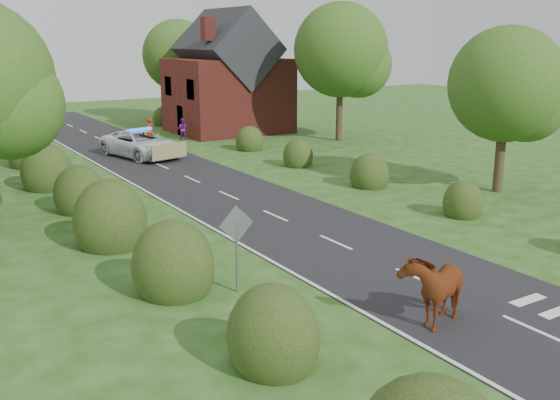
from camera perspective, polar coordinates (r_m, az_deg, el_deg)
ground at (r=19.17m, az=12.43°, el=-7.04°), size 120.00×120.00×0.00m
road at (r=31.10m, az=-7.29°, el=1.54°), size 6.00×70.00×0.02m
road_markings at (r=28.62m, az=-8.41°, el=0.40°), size 4.96×70.00×0.01m
hedgerow_left at (r=25.74m, az=-17.33°, el=-0.06°), size 2.75×50.41×3.00m
hedgerow_right at (r=31.28m, az=6.72°, el=2.65°), size 2.10×45.78×2.10m
tree_right_a at (r=30.31m, az=20.43°, el=9.49°), size 5.33×5.20×7.56m
tree_right_b at (r=43.73m, az=6.01°, el=13.14°), size 6.56×6.40×9.40m
tree_right_c at (r=54.98m, az=-8.97°, el=12.70°), size 6.15×6.00×8.58m
road_sign at (r=17.28m, az=-3.99°, el=-3.31°), size 1.06×0.08×2.53m
house at (r=48.08m, az=-4.81°, el=10.73°), size 8.00×7.40×9.17m
cow at (r=16.24m, az=13.82°, el=-8.13°), size 2.53×1.90×1.60m
police_van at (r=38.55m, az=-12.64°, el=5.02°), size 3.92×6.25×1.75m
pedestrian_red at (r=43.37m, az=-11.84°, el=6.19°), size 0.77×0.71×1.76m
pedestrian_purple at (r=44.71m, az=-8.92°, el=6.43°), size 0.95×0.91×1.55m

